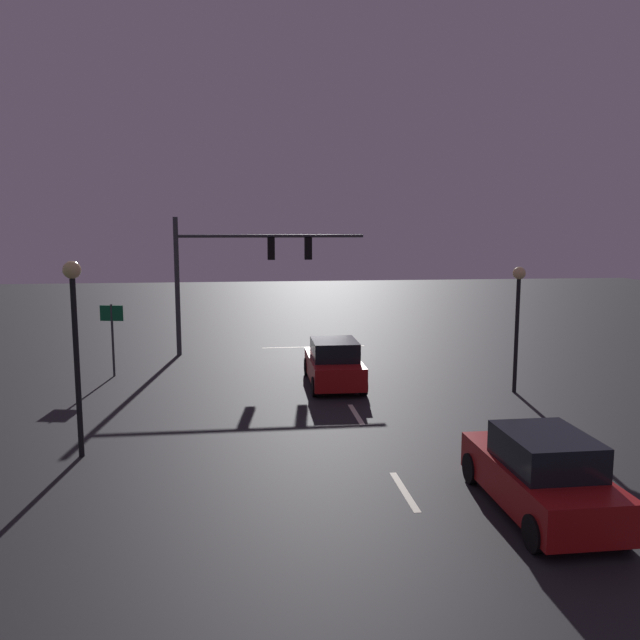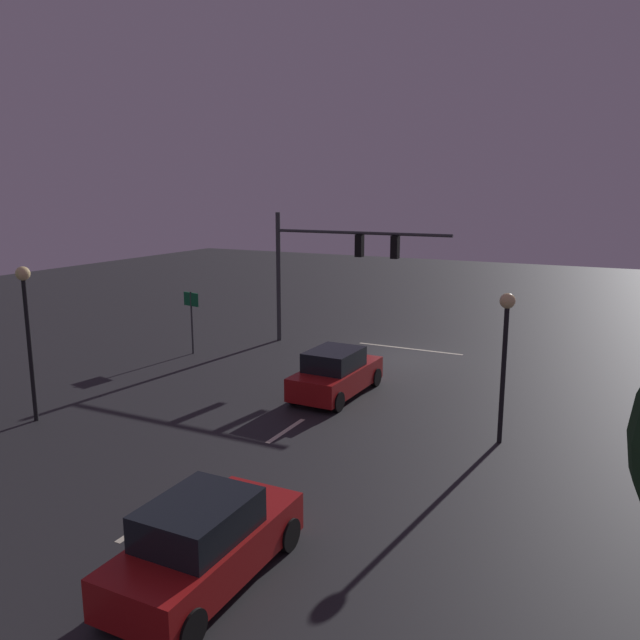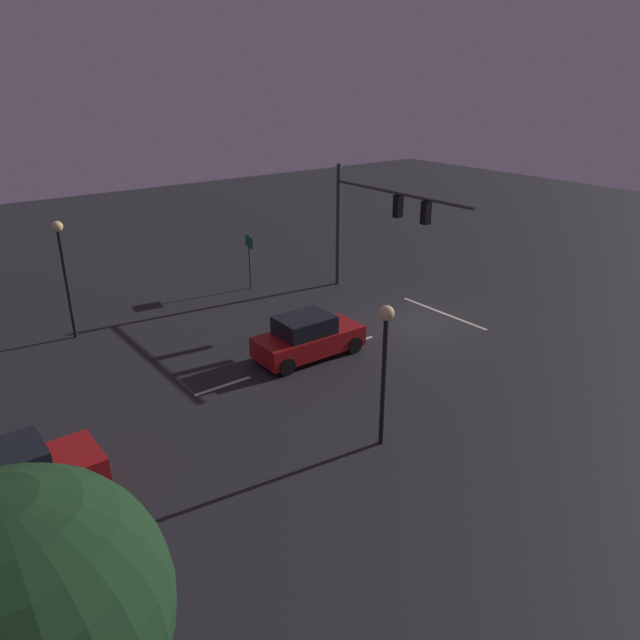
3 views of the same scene
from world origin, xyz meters
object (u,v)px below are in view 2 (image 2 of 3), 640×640
(traffic_signal_assembly, at_px, (332,257))
(street_lamp_left_kerb, at_px, (505,338))
(car_approaching, at_px, (336,373))
(route_sign, at_px, (191,309))
(street_lamp_right_kerb, at_px, (27,314))
(car_distant, at_px, (205,543))

(traffic_signal_assembly, height_order, street_lamp_left_kerb, traffic_signal_assembly)
(car_approaching, bearing_deg, traffic_signal_assembly, -62.90)
(traffic_signal_assembly, bearing_deg, route_sign, 39.11)
(street_lamp_left_kerb, bearing_deg, car_approaching, -16.57)
(traffic_signal_assembly, xyz_separation_m, route_sign, (4.97, 4.04, -2.20))
(street_lamp_left_kerb, xyz_separation_m, route_sign, (14.46, -4.29, -1.11))
(traffic_signal_assembly, height_order, route_sign, traffic_signal_assembly)
(car_approaching, xyz_separation_m, street_lamp_right_kerb, (7.44, 6.68, 2.68))
(route_sign, bearing_deg, street_lamp_left_kerb, 163.49)
(car_distant, relative_size, street_lamp_left_kerb, 0.99)
(traffic_signal_assembly, relative_size, car_distant, 1.95)
(car_approaching, distance_m, street_lamp_left_kerb, 6.84)
(car_approaching, height_order, street_lamp_right_kerb, street_lamp_right_kerb)
(street_lamp_right_kerb, bearing_deg, street_lamp_left_kerb, -160.39)
(street_lamp_left_kerb, height_order, route_sign, street_lamp_left_kerb)
(car_distant, height_order, route_sign, route_sign)
(car_distant, distance_m, route_sign, 17.52)
(traffic_signal_assembly, height_order, car_approaching, traffic_signal_assembly)
(car_approaching, height_order, route_sign, route_sign)
(route_sign, bearing_deg, street_lamp_right_kerb, 95.36)
(traffic_signal_assembly, distance_m, car_distant, 18.98)
(traffic_signal_assembly, height_order, street_lamp_right_kerb, traffic_signal_assembly)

